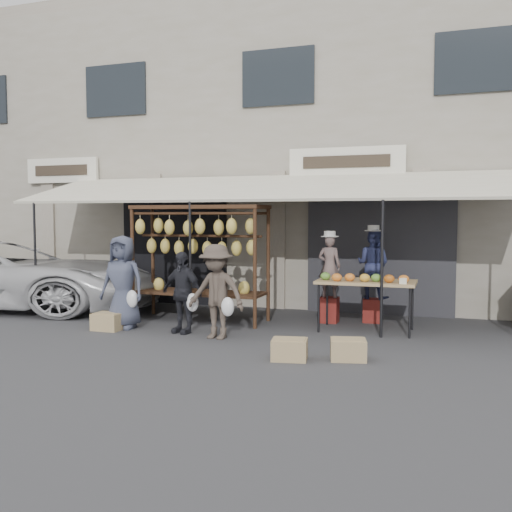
# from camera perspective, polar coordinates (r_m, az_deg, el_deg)

# --- Properties ---
(ground_plane) EXTENTS (90.00, 90.00, 0.00)m
(ground_plane) POSITION_cam_1_polar(r_m,az_deg,el_deg) (9.38, -3.97, -8.49)
(ground_plane) COLOR #2D2D30
(shophouse) EXTENTS (24.00, 6.15, 7.30)m
(shophouse) POSITION_cam_1_polar(r_m,az_deg,el_deg) (15.44, 5.42, 10.00)
(shophouse) COLOR #9D9689
(shophouse) RESTS_ON ground_plane
(awning) EXTENTS (10.00, 2.35, 2.92)m
(awning) POSITION_cam_1_polar(r_m,az_deg,el_deg) (11.30, 0.48, 6.77)
(awning) COLOR beige
(awning) RESTS_ON ground_plane
(banana_rack) EXTENTS (2.60, 0.90, 2.24)m
(banana_rack) POSITION_cam_1_polar(r_m,az_deg,el_deg) (10.97, -5.72, 1.57)
(banana_rack) COLOR black
(banana_rack) RESTS_ON ground_plane
(produce_table) EXTENTS (1.70, 0.90, 1.04)m
(produce_table) POSITION_cam_1_polar(r_m,az_deg,el_deg) (10.16, 10.91, -2.59)
(produce_table) COLOR tan
(produce_table) RESTS_ON ground_plane
(vendor_left) EXTENTS (0.45, 0.30, 1.19)m
(vendor_left) POSITION_cam_1_polar(r_m,az_deg,el_deg) (10.93, 7.36, -1.02)
(vendor_left) COLOR #705B59
(vendor_left) RESTS_ON stool_left
(vendor_right) EXTENTS (0.76, 0.67, 1.33)m
(vendor_right) POSITION_cam_1_polar(r_m,az_deg,el_deg) (11.07, 11.61, -0.79)
(vendor_right) COLOR navy
(vendor_right) RESTS_ON stool_right
(customer_left) EXTENTS (0.84, 0.57, 1.68)m
(customer_left) POSITION_cam_1_polar(r_m,az_deg,el_deg) (10.57, -13.19, -2.55)
(customer_left) COLOR #3E4356
(customer_left) RESTS_ON ground_plane
(customer_mid) EXTENTS (0.89, 0.53, 1.42)m
(customer_mid) POSITION_cam_1_polar(r_m,az_deg,el_deg) (9.98, -7.40, -3.62)
(customer_mid) COLOR #222329
(customer_mid) RESTS_ON ground_plane
(customer_right) EXTENTS (1.07, 0.70, 1.57)m
(customer_right) POSITION_cam_1_polar(r_m,az_deg,el_deg) (9.45, -3.98, -3.57)
(customer_right) COLOR #483D34
(customer_right) RESTS_ON ground_plane
(stool_left) EXTENTS (0.39, 0.39, 0.48)m
(stool_left) POSITION_cam_1_polar(r_m,az_deg,el_deg) (11.03, 7.32, -5.35)
(stool_left) COLOR maroon
(stool_left) RESTS_ON ground_plane
(stool_right) EXTENTS (0.33, 0.33, 0.45)m
(stool_right) POSITION_cam_1_polar(r_m,az_deg,el_deg) (11.18, 11.55, -5.35)
(stool_right) COLOR maroon
(stool_right) RESTS_ON ground_plane
(crate_near_a) EXTENTS (0.55, 0.45, 0.30)m
(crate_near_a) POSITION_cam_1_polar(r_m,az_deg,el_deg) (8.16, 3.37, -9.32)
(crate_near_a) COLOR tan
(crate_near_a) RESTS_ON ground_plane
(crate_near_b) EXTENTS (0.56, 0.47, 0.30)m
(crate_near_b) POSITION_cam_1_polar(r_m,az_deg,el_deg) (8.24, 9.21, -9.23)
(crate_near_b) COLOR tan
(crate_near_b) RESTS_ON ground_plane
(crate_far) EXTENTS (0.51, 0.39, 0.30)m
(crate_far) POSITION_cam_1_polar(r_m,az_deg,el_deg) (10.56, -14.58, -6.36)
(crate_far) COLOR tan
(crate_far) RESTS_ON ground_plane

